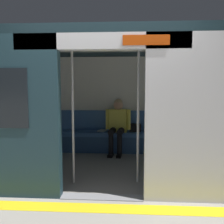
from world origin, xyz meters
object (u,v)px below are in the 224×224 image
Objects in this scene: train_car at (105,84)px; bench_seat at (113,137)px; handbag at (135,128)px; grab_pole_door at (73,114)px; book at (102,131)px; grab_pole_far at (138,114)px; person_seated at (118,122)px.

bench_seat is (-0.08, -1.08, -1.15)m from train_car.
handbag is 0.12× the size of grab_pole_door.
book is 0.11× the size of grab_pole_far.
train_car reaches higher than bench_seat.
train_car is at bearing 85.78° from bench_seat.
grab_pole_door reaches higher than handbag.
handbag is at bearing -116.31° from train_car.
handbag is 2.22m from grab_pole_door.
book is 2.03m from grab_pole_door.
train_car reaches higher than person_seated.
grab_pole_far is at bearing 105.35° from bench_seat.
book is at bearing -81.85° from train_car.
grab_pole_far is (-0.97, -0.09, 0.00)m from grab_pole_door.
train_car is 3.06× the size of grab_pole_door.
grab_pole_far reaches higher than book.
grab_pole_far is (-0.56, 0.69, -0.45)m from train_car.
grab_pole_door is at bearing 5.03° from grab_pole_far.
grab_pole_door reaches higher than person_seated.
person_seated is at bearing -100.27° from train_car.
bench_seat is 9.33× the size of handbag.
train_car is at bearing 79.73° from person_seated.
person_seated is 0.56× the size of grab_pole_door.
grab_pole_door is 1.00× the size of grab_pole_far.
train_car is 1.00m from grab_pole_far.
train_car is 0.98m from grab_pole_door.
train_car reaches higher than handbag.
book reaches higher than bench_seat.
train_car is 1.33m from person_seated.
grab_pole_far reaches higher than bench_seat.
grab_pole_door is (0.97, 1.93, 0.51)m from handbag.
person_seated is at bearing 18.36° from handbag.
handbag is (-0.57, -1.15, -0.96)m from train_car.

